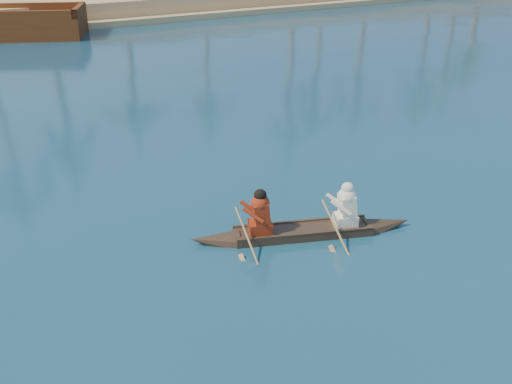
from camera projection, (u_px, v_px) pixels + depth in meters
ground at (435, 117)px, 17.97m from camera, size 160.00×160.00×0.00m
canoe at (303, 225)px, 10.99m from camera, size 4.29×2.11×1.20m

